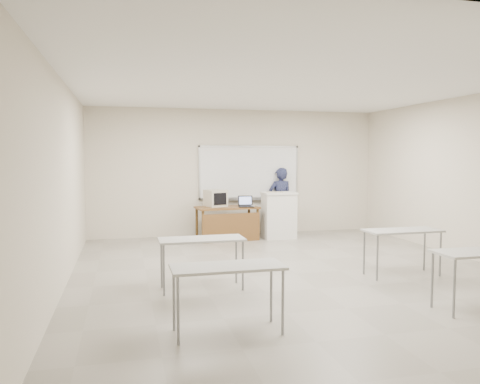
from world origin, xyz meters
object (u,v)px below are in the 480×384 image
object	(u,v)px
podium	(279,215)
mouse	(253,206)
laptop	(246,204)
presenter	(280,200)
keyboard	(274,192)
whiteboard	(249,173)
instructor_desk	(228,217)
crt_monitor	(215,198)

from	to	relation	value
podium	mouse	bearing A→B (deg)	-171.17
laptop	presenter	xyz separation A→B (m)	(1.07, 0.72, -0.00)
mouse	keyboard	distance (m)	0.58
podium	presenter	distance (m)	0.79
whiteboard	keyboard	xyz separation A→B (m)	(0.35, -0.89, -0.41)
instructor_desk	keyboard	distance (m)	1.18
whiteboard	presenter	xyz separation A→B (m)	(0.77, -0.08, -0.68)
instructor_desk	crt_monitor	world-z (taller)	crt_monitor
keyboard	presenter	world-z (taller)	presenter
podium	whiteboard	bearing A→B (deg)	123.15
whiteboard	podium	distance (m)	1.32
mouse	keyboard	xyz separation A→B (m)	(0.50, -0.02, 0.30)
podium	mouse	size ratio (longest dim) A/B	10.72
laptop	mouse	size ratio (longest dim) A/B	3.33
podium	crt_monitor	bearing A→B (deg)	171.25
crt_monitor	mouse	world-z (taller)	crt_monitor
instructor_desk	laptop	xyz separation A→B (m)	(0.40, -0.01, 0.27)
laptop	presenter	distance (m)	1.29
crt_monitor	instructor_desk	bearing A→B (deg)	-60.48
instructor_desk	presenter	size ratio (longest dim) A/B	0.86
laptop	keyboard	size ratio (longest dim) A/B	0.83
instructor_desk	laptop	world-z (taller)	laptop
instructor_desk	mouse	bearing A→B (deg)	-14.16
presenter	instructor_desk	bearing A→B (deg)	23.78
podium	keyboard	xyz separation A→B (m)	(-0.15, -0.12, 0.54)
whiteboard	podium	bearing A→B (deg)	-56.93
laptop	mouse	distance (m)	0.17
mouse	presenter	world-z (taller)	presenter
instructor_desk	whiteboard	bearing A→B (deg)	43.08
keyboard	crt_monitor	bearing A→B (deg)	-177.26
instructor_desk	presenter	xyz separation A→B (m)	(1.47, 0.70, 0.27)
podium	presenter	xyz separation A→B (m)	(0.27, 0.69, 0.27)
instructor_desk	laptop	distance (m)	0.48
keyboard	whiteboard	bearing A→B (deg)	129.13
podium	crt_monitor	distance (m)	1.52
keyboard	presenter	bearing A→B (deg)	80.21
crt_monitor	mouse	size ratio (longest dim) A/B	4.69
podium	mouse	distance (m)	0.70
whiteboard	crt_monitor	world-z (taller)	whiteboard
instructor_desk	keyboard	xyz separation A→B (m)	(1.05, -0.11, 0.54)
whiteboard	mouse	world-z (taller)	whiteboard
instructor_desk	podium	size ratio (longest dim) A/B	1.31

